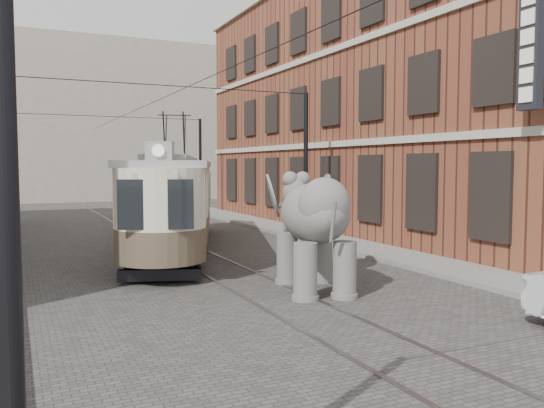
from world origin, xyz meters
TOP-DOWN VIEW (x-y plane):
  - ground at (0.00, 0.00)m, footprint 120.00×120.00m
  - tram_rails at (0.00, 0.00)m, footprint 1.54×80.00m
  - sidewalk_right at (6.00, 0.00)m, footprint 2.00×60.00m
  - brick_building at (11.00, 9.00)m, footprint 8.00×26.00m
  - distant_block at (0.00, 40.00)m, footprint 28.00×10.00m
  - catenary at (-0.20, 5.00)m, footprint 11.00×30.20m
  - tram at (-0.16, 6.15)m, footprint 6.53×12.68m
  - elephant at (1.16, -1.95)m, footprint 3.73×5.32m

SIDE VIEW (x-z plane):
  - ground at x=0.00m, z-range 0.00..0.00m
  - tram_rails at x=0.00m, z-range 0.00..0.02m
  - sidewalk_right at x=6.00m, z-range 0.00..0.15m
  - elephant at x=1.16m, z-range 0.00..2.96m
  - tram at x=-0.16m, z-range 0.00..4.97m
  - catenary at x=-0.20m, z-range 0.00..6.00m
  - brick_building at x=11.00m, z-range 0.00..12.00m
  - distant_block at x=0.00m, z-range 0.00..14.00m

